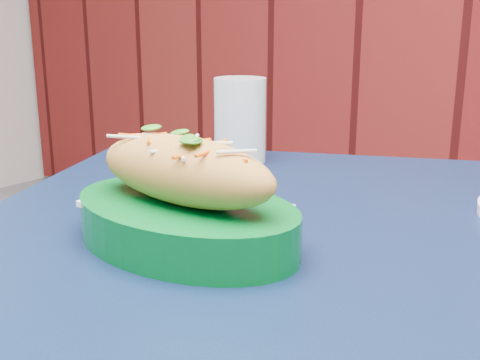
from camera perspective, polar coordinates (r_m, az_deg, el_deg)
The scene contains 3 objects.
cafe_table at distance 0.65m, azimuth 7.82°, elevation -12.91°, with size 1.06×1.06×0.75m.
banh_mi_basket at distance 0.59m, azimuth -5.27°, elevation -1.94°, with size 0.26×0.17×0.12m.
water_glass at distance 0.93m, azimuth -0.00°, elevation 5.70°, with size 0.08×0.08×0.13m, color silver.
Camera 1 is at (0.65, 0.86, 0.97)m, focal length 45.00 mm.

